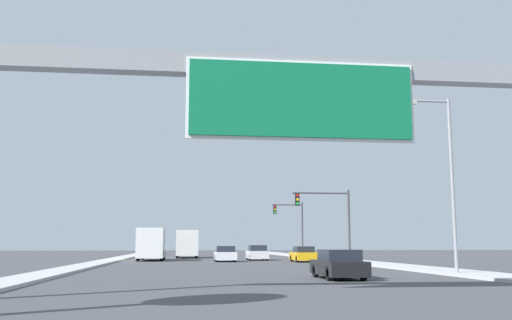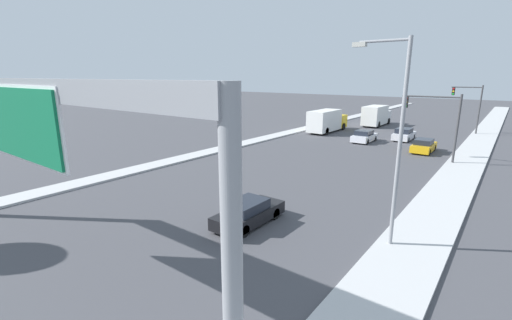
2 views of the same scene
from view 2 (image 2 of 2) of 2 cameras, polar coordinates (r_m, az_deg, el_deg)
name	(u,v)px [view 2 (image 2 of 2)]	position (r m, az deg, el deg)	size (l,w,h in m)	color
sidewalk_right	(478,144)	(47.49, 33.08, 2.24)	(3.00, 120.00, 0.15)	#BCBCBC
median_strip_left	(310,127)	(53.56, 9.02, 5.40)	(2.00, 120.00, 0.15)	#BCBCBC
sign_gantry	(20,117)	(15.00, -34.63, 5.85)	(20.35, 0.73, 7.71)	gray
car_mid_center	(248,213)	(18.57, -1.30, -8.78)	(1.77, 4.43, 1.36)	black
car_far_right	(404,134)	(46.41, 23.44, 3.93)	(1.87, 4.46, 1.50)	silver
car_near_right	(424,146)	(39.90, 26.16, 2.14)	(1.80, 4.27, 1.41)	gold
car_far_center	(364,136)	(43.43, 17.60, 3.78)	(1.88, 4.31, 1.44)	silver
truck_box_primary	(327,121)	(49.80, 11.74, 6.42)	(2.48, 8.46, 3.12)	yellow
truck_box_secondary	(376,116)	(58.29, 19.42, 7.00)	(2.48, 7.70, 3.19)	white
traffic_light_near_intersection	(439,116)	(35.38, 28.16, 6.50)	(4.99, 0.32, 6.25)	#3D3D3F
traffic_light_mid_block	(471,102)	(55.10, 32.18, 8.21)	(3.73, 0.32, 6.60)	#3D3D3F
street_lamp_right	(395,130)	(16.19, 22.10, 4.62)	(2.52, 0.28, 9.40)	gray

